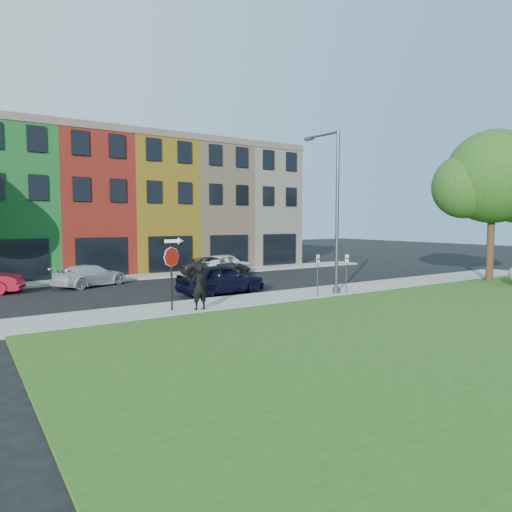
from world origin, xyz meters
TOP-DOWN VIEW (x-y plane):
  - ground at (0.00, 0.00)m, footprint 120.00×120.00m
  - sidewalk_near at (2.00, 3.00)m, footprint 40.00×3.00m
  - sidewalk_far at (-3.00, 15.00)m, footprint 40.00×2.40m
  - rowhouse_block at (-2.50, 21.18)m, footprint 30.00×10.12m
  - stop_sign at (-5.68, 2.49)m, footprint 1.05×0.10m
  - man at (-4.63, 2.02)m, footprint 0.74×0.51m
  - sedan_near at (-1.53, 5.71)m, footprint 2.47×5.01m
  - parked_car_silver at (-6.60, 12.64)m, footprint 5.26×5.92m
  - parked_car_dark at (2.05, 12.98)m, footprint 5.17×6.29m
  - parked_car_white at (3.01, 13.36)m, footprint 4.68×5.75m
  - street_lamp at (3.38, 2.34)m, footprint 0.55×2.58m
  - parking_sign_a at (1.89, 1.90)m, footprint 0.31×0.15m
  - parking_sign_b at (3.88, 1.89)m, footprint 0.32×0.11m
  - tree_park_a at (15.13, 0.55)m, footprint 6.98×6.10m

SIDE VIEW (x-z plane):
  - ground at x=0.00m, z-range 0.00..0.00m
  - sidewalk_near at x=2.00m, z-range 0.00..0.12m
  - sidewalk_far at x=-3.00m, z-range 0.00..0.12m
  - parked_car_silver at x=-6.60m, z-range 0.00..1.31m
  - parked_car_dark at x=2.05m, z-range 0.00..1.38m
  - parked_car_white at x=3.01m, z-range 0.00..1.57m
  - sedan_near at x=-1.53m, z-range 0.00..1.63m
  - man at x=-4.63m, z-range 0.12..2.05m
  - parking_sign_b at x=3.88m, z-range 0.39..2.50m
  - parking_sign_a at x=1.89m, z-range 0.39..2.57m
  - stop_sign at x=-5.68m, z-range 0.78..3.89m
  - street_lamp at x=3.38m, z-range 0.15..8.59m
  - rowhouse_block at x=-2.50m, z-range -0.01..9.99m
  - tree_park_a at x=15.13m, z-range 1.78..11.25m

